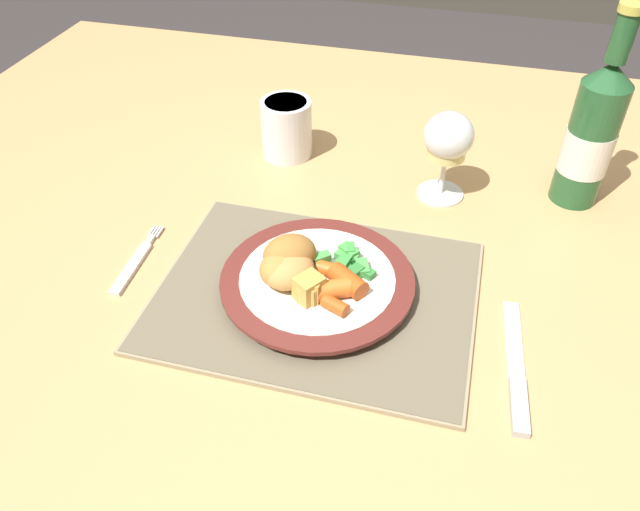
% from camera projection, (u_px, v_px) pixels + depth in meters
% --- Properties ---
extents(ground_plane, '(6.00, 6.00, 0.00)m').
position_uv_depth(ground_plane, '(340.00, 477.00, 1.38)').
color(ground_plane, '#383333').
extents(dining_table, '(1.53, 1.10, 0.74)m').
position_uv_depth(dining_table, '(349.00, 245.00, 0.94)').
color(dining_table, tan).
rests_on(dining_table, ground).
extents(placemat, '(0.38, 0.29, 0.01)m').
position_uv_depth(placemat, '(314.00, 294.00, 0.75)').
color(placemat, gray).
rests_on(placemat, dining_table).
extents(dinner_plate, '(0.23, 0.23, 0.02)m').
position_uv_depth(dinner_plate, '(315.00, 282.00, 0.75)').
color(dinner_plate, white).
rests_on(dinner_plate, placemat).
extents(breaded_croquettes, '(0.09, 0.10, 0.05)m').
position_uv_depth(breaded_croquettes, '(287.00, 263.00, 0.73)').
color(breaded_croquettes, tan).
rests_on(breaded_croquettes, dinner_plate).
extents(green_beans_pile, '(0.08, 0.06, 0.02)m').
position_uv_depth(green_beans_pile, '(347.00, 263.00, 0.75)').
color(green_beans_pile, '#4CA84C').
rests_on(green_beans_pile, dinner_plate).
extents(glazed_carrots, '(0.07, 0.08, 0.02)m').
position_uv_depth(glazed_carrots, '(339.00, 284.00, 0.72)').
color(glazed_carrots, orange).
rests_on(glazed_carrots, dinner_plate).
extents(fork, '(0.02, 0.14, 0.01)m').
position_uv_depth(fork, '(135.00, 263.00, 0.80)').
color(fork, silver).
rests_on(fork, dining_table).
extents(table_knife, '(0.03, 0.19, 0.01)m').
position_uv_depth(table_knife, '(516.00, 375.00, 0.66)').
color(table_knife, silver).
rests_on(table_knife, dining_table).
extents(wine_glass, '(0.07, 0.07, 0.13)m').
position_uv_depth(wine_glass, '(448.00, 141.00, 0.86)').
color(wine_glass, silver).
rests_on(wine_glass, dining_table).
extents(bottle, '(0.07, 0.07, 0.28)m').
position_uv_depth(bottle, '(591.00, 134.00, 0.84)').
color(bottle, '#23562D').
rests_on(bottle, dining_table).
extents(roast_potatoes, '(0.04, 0.04, 0.03)m').
position_uv_depth(roast_potatoes, '(310.00, 289.00, 0.71)').
color(roast_potatoes, gold).
rests_on(roast_potatoes, dinner_plate).
extents(drinking_cup, '(0.08, 0.08, 0.09)m').
position_uv_depth(drinking_cup, '(287.00, 127.00, 0.97)').
color(drinking_cup, white).
rests_on(drinking_cup, dining_table).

